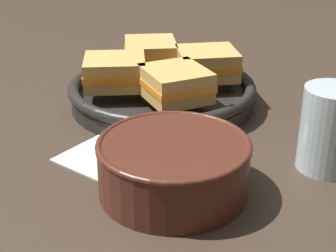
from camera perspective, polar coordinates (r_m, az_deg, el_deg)
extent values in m
plane|color=#382B21|center=(0.68, 0.05, -4.29)|extent=(4.00, 4.00, 0.00)
cube|color=white|center=(0.69, -2.05, -3.56)|extent=(0.21, 0.18, 0.00)
cylinder|color=#4C2319|center=(0.61, 0.62, -4.61)|extent=(0.18, 0.18, 0.07)
cylinder|color=#DB5B1E|center=(0.60, 0.63, -2.96)|extent=(0.16, 0.16, 0.01)
torus|color=#4C2319|center=(0.59, 0.63, -2.02)|extent=(0.18, 0.18, 0.01)
cube|color=#9E9EA3|center=(0.71, -3.31, -2.09)|extent=(0.09, 0.05, 0.01)
ellipsoid|color=#9E9EA3|center=(0.65, -1.15, -4.70)|extent=(0.05, 0.05, 0.01)
cylinder|color=black|center=(0.86, -0.65, 3.14)|extent=(0.30, 0.30, 0.02)
torus|color=black|center=(0.85, -0.66, 4.45)|extent=(0.31, 0.31, 0.02)
cube|color=tan|center=(0.91, -1.93, 7.17)|extent=(0.13, 0.13, 0.02)
cube|color=orange|center=(0.91, -1.95, 8.01)|extent=(0.13, 0.13, 0.01)
cube|color=tan|center=(0.90, -1.96, 8.86)|extent=(0.13, 0.13, 0.02)
cube|color=tan|center=(0.83, -5.86, 5.08)|extent=(0.13, 0.13, 0.02)
cube|color=orange|center=(0.82, -5.91, 6.00)|extent=(0.13, 0.13, 0.01)
cube|color=tan|center=(0.82, -5.95, 6.93)|extent=(0.13, 0.13, 0.02)
cube|color=tan|center=(0.77, 0.82, 3.74)|extent=(0.12, 0.12, 0.02)
cube|color=orange|center=(0.77, 0.83, 4.71)|extent=(0.13, 0.12, 0.01)
cube|color=tan|center=(0.76, 0.83, 5.70)|extent=(0.12, 0.12, 0.02)
cube|color=tan|center=(0.86, 4.31, 6.05)|extent=(0.13, 0.13, 0.02)
cube|color=orange|center=(0.86, 4.34, 6.93)|extent=(0.13, 0.13, 0.01)
cube|color=tan|center=(0.85, 4.37, 7.82)|extent=(0.13, 0.13, 0.02)
cylinder|color=silver|center=(0.68, 17.50, -0.33)|extent=(0.08, 0.08, 0.11)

